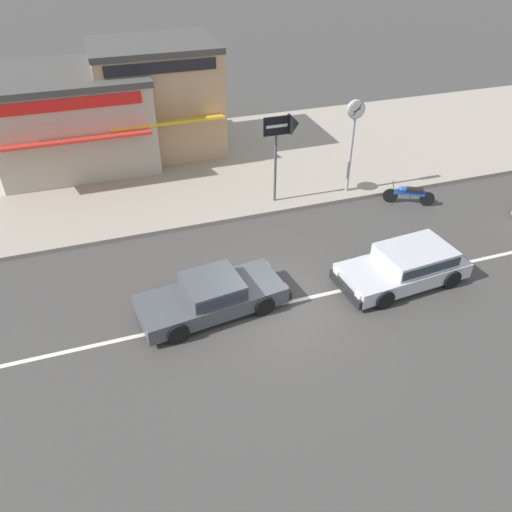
# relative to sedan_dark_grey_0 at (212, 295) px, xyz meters

# --- Properties ---
(ground_plane) EXTENTS (160.00, 160.00, 0.00)m
(ground_plane) POSITION_rel_sedan_dark_grey_0_xyz_m (1.80, -0.41, -0.53)
(ground_plane) COLOR #423F3D
(lane_centre_stripe) EXTENTS (50.40, 0.14, 0.01)m
(lane_centre_stripe) POSITION_rel_sedan_dark_grey_0_xyz_m (1.80, -0.41, -0.53)
(lane_centre_stripe) COLOR silver
(lane_centre_stripe) RESTS_ON ground
(kerb_strip) EXTENTS (68.00, 10.00, 0.15)m
(kerb_strip) POSITION_rel_sedan_dark_grey_0_xyz_m (1.80, 9.44, -0.46)
(kerb_strip) COLOR #9E9384
(kerb_strip) RESTS_ON ground
(sedan_dark_grey_0) EXTENTS (4.39, 2.18, 1.06)m
(sedan_dark_grey_0) POSITION_rel_sedan_dark_grey_0_xyz_m (0.00, 0.00, 0.00)
(sedan_dark_grey_0) COLOR #47494F
(sedan_dark_grey_0) RESTS_ON ground
(hatchback_silver_3) EXTENTS (4.11, 2.08, 1.10)m
(hatchback_silver_3) POSITION_rel_sedan_dark_grey_0_xyz_m (5.95, -0.55, 0.06)
(hatchback_silver_3) COLOR #B7BABF
(hatchback_silver_3) RESTS_ON ground
(motorcycle_1) EXTENTS (1.73, 1.10, 0.80)m
(motorcycle_1) POSITION_rel_sedan_dark_grey_0_xyz_m (8.69, 3.59, -0.11)
(motorcycle_1) COLOR black
(motorcycle_1) RESTS_ON ground
(street_clock) EXTENTS (0.67, 0.22, 3.64)m
(street_clock) POSITION_rel_sedan_dark_grey_0_xyz_m (6.80, 5.06, 2.34)
(street_clock) COLOR #9E9EA3
(street_clock) RESTS_ON kerb_strip
(arrow_signboard) EXTENTS (1.35, 0.75, 3.37)m
(arrow_signboard) POSITION_rel_sedan_dark_grey_0_xyz_m (4.30, 5.19, 2.45)
(arrow_signboard) COLOR #4C4C51
(arrow_signboard) RESTS_ON kerb_strip
(shopfront_corner_warung) EXTENTS (6.29, 6.18, 3.86)m
(shopfront_corner_warung) POSITION_rel_sedan_dark_grey_0_xyz_m (-3.00, 11.53, 1.56)
(shopfront_corner_warung) COLOR #B2A893
(shopfront_corner_warung) RESTS_ON kerb_strip
(shopfront_mid_block) EXTENTS (5.31, 5.01, 4.68)m
(shopfront_mid_block) POSITION_rel_sedan_dark_grey_0_xyz_m (0.60, 11.72, 1.96)
(shopfront_mid_block) COLOR tan
(shopfront_mid_block) RESTS_ON kerb_strip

